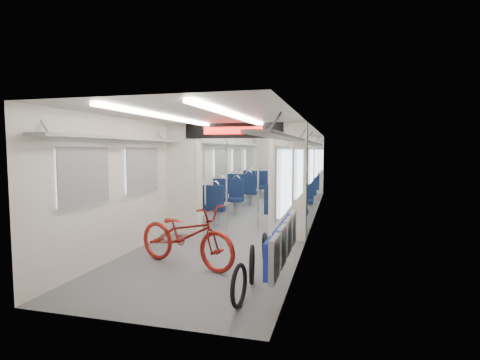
{
  "coord_description": "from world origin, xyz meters",
  "views": [
    {
      "loc": [
        2.04,
        -9.28,
        1.77
      ],
      "look_at": [
        0.01,
        -1.62,
        1.13
      ],
      "focal_mm": 28.0,
      "sensor_mm": 36.0,
      "label": 1
    }
  ],
  "objects": [
    {
      "name": "stanchion_far_right",
      "position": [
        0.26,
        2.09,
        1.15
      ],
      "size": [
        0.04,
        0.04,
        2.3
      ],
      "primitive_type": "cylinder",
      "color": "silver",
      "rests_on": "ground"
    },
    {
      "name": "bike_hoop_c",
      "position": [
        0.95,
        -3.66,
        0.22
      ],
      "size": [
        0.19,
        0.48,
        0.49
      ],
      "primitive_type": "torus",
      "rotation": [
        1.57,
        0.0,
        1.87
      ],
      "color": "black",
      "rests_on": "ground"
    },
    {
      "name": "stanchion_near_left",
      "position": [
        -0.33,
        -1.49,
        1.15
      ],
      "size": [
        0.04,
        0.04,
        2.3
      ],
      "primitive_type": "cylinder",
      "color": "silver",
      "rests_on": "ground"
    },
    {
      "name": "stanchion_far_left",
      "position": [
        -0.27,
        1.56,
        1.15
      ],
      "size": [
        0.05,
        0.05,
        2.3
      ],
      "primitive_type": "cylinder",
      "color": "silver",
      "rests_on": "ground"
    },
    {
      "name": "seat_bay_near_right",
      "position": [
        0.94,
        -0.2,
        0.56
      ],
      "size": [
        0.93,
        2.18,
        1.13
      ],
      "color": "#0C1937",
      "rests_on": "ground"
    },
    {
      "name": "seat_bay_far_right",
      "position": [
        0.93,
        3.43,
        0.53
      ],
      "size": [
        0.89,
        1.96,
        1.07
      ],
      "color": "#0C1937",
      "rests_on": "ground"
    },
    {
      "name": "carriage",
      "position": [
        0.0,
        -0.27,
        1.5
      ],
      "size": [
        12.0,
        12.02,
        2.31
      ],
      "color": "#515456",
      "rests_on": "ground"
    },
    {
      "name": "bike_hoop_b",
      "position": [
        0.96,
        -4.58,
        0.24
      ],
      "size": [
        0.14,
        0.53,
        0.52
      ],
      "primitive_type": "torus",
      "rotation": [
        1.57,
        0.0,
        1.74
      ],
      "color": "black",
      "rests_on": "ground"
    },
    {
      "name": "bike_hoop_a",
      "position": [
        0.99,
        -5.34,
        0.23
      ],
      "size": [
        0.08,
        0.51,
        0.5
      ],
      "primitive_type": "torus",
      "rotation": [
        1.57,
        0.0,
        1.51
      ],
      "color": "black",
      "rests_on": "ground"
    },
    {
      "name": "seat_bay_near_left",
      "position": [
        -0.94,
        -0.25,
        0.53
      ],
      "size": [
        0.88,
        1.95,
        1.06
      ],
      "color": "#0C1937",
      "rests_on": "ground"
    },
    {
      "name": "seat_bay_far_left",
      "position": [
        -0.94,
        3.19,
        0.55
      ],
      "size": [
        0.92,
        2.11,
        1.11
      ],
      "color": "#0C1937",
      "rests_on": "ground"
    },
    {
      "name": "stanchion_near_right",
      "position": [
        0.3,
        -1.15,
        1.15
      ],
      "size": [
        0.04,
        0.04,
        2.3
      ],
      "primitive_type": "cylinder",
      "color": "silver",
      "rests_on": "ground"
    },
    {
      "name": "bicycle",
      "position": [
        -0.19,
        -4.08,
        0.48
      ],
      "size": [
        1.93,
        1.18,
        0.96
      ],
      "primitive_type": "imported",
      "rotation": [
        0.0,
        0.0,
        1.25
      ],
      "color": "maroon",
      "rests_on": "ground"
    },
    {
      "name": "flip_bench",
      "position": [
        1.35,
        -4.48,
        0.58
      ],
      "size": [
        0.12,
        2.08,
        0.49
      ],
      "color": "gray",
      "rests_on": "carriage"
    }
  ]
}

